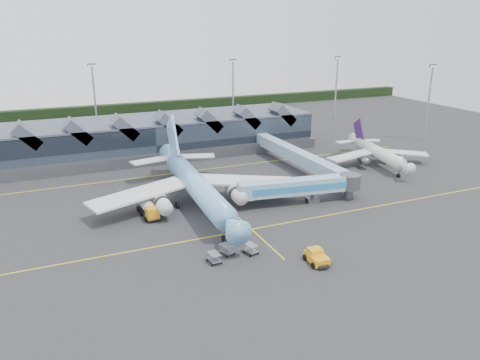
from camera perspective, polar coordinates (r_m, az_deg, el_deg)
name	(u,v)px	position (r m, az deg, el deg)	size (l,w,h in m)	color
ground	(233,213)	(87.29, -0.81, -4.03)	(260.00, 260.00, 0.00)	#2C2D2F
taxi_stripes	(215,196)	(95.96, -3.11, -1.92)	(120.00, 60.00, 0.01)	yellow
tree_line_far	(125,109)	(189.66, -13.87, 8.42)	(260.00, 4.00, 4.00)	black
terminal	(148,136)	(127.76, -11.20, 5.23)	(90.00, 22.25, 12.52)	black
light_masts	(218,95)	(148.25, -2.73, 10.35)	(132.40, 42.56, 22.45)	#93959B
main_airliner	(194,183)	(89.82, -5.57, -0.42)	(41.01, 47.18, 15.16)	#6F98E1
regional_jet	(377,152)	(121.30, 16.35, 3.29)	(26.25, 29.05, 10.01)	silver
jet_bridge	(307,186)	(91.95, 8.23, -0.74)	(25.15, 7.05, 5.16)	#7FB6D5
fuel_truck	(147,207)	(87.47, -11.27, -3.19)	(2.93, 8.79, 2.93)	black
pushback_tug	(317,257)	(70.51, 9.34, -9.26)	(3.15, 4.68, 1.99)	orange
baggage_carts	(231,252)	(71.18, -1.13, -8.73)	(7.91, 4.19, 1.56)	gray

